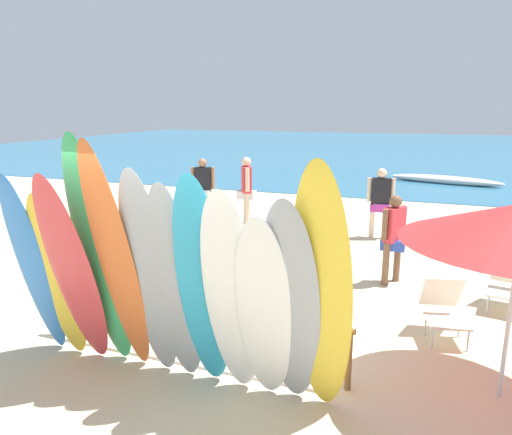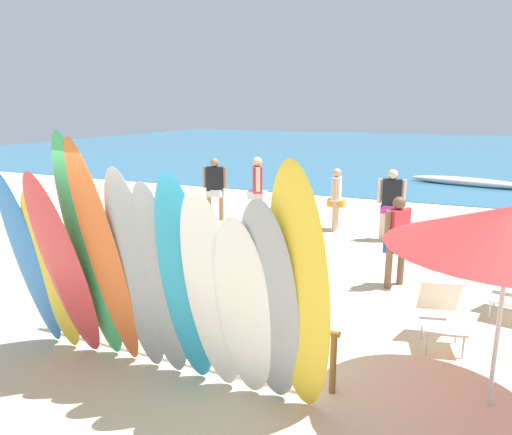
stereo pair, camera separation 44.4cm
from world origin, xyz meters
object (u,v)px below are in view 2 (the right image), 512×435
at_px(beach_chair_red, 441,311).
at_px(beachgoer_near_rack, 215,185).
at_px(surfboard_white_9, 244,313).
at_px(beachgoer_midbeach, 391,200).
at_px(surfboard_white_8, 213,297).
at_px(surfboard_blue_0, 30,263).
at_px(surfboard_green_3, 90,253).
at_px(distant_boat, 467,182).
at_px(surfboard_yellow_1, 52,274).
at_px(surfboard_grey_10, 270,308).
at_px(surfboard_grey_6, 161,285).
at_px(surfboard_orange_4, 105,260).
at_px(surfboard_teal_7, 186,285).
at_px(surfboard_grey_5, 136,275).
at_px(beach_umbrella, 511,227).
at_px(beachgoer_photographing, 397,235).
at_px(surfboard_yellow_11, 300,296).
at_px(surfboard_red_2, 65,270).
at_px(beachgoer_strolling, 257,186).
at_px(surfboard_rack, 179,312).
at_px(beachgoer_by_water, 336,195).

bearing_deg(beach_chair_red, beachgoer_near_rack, 127.84).
height_order(surfboard_white_9, beachgoer_midbeach, surfboard_white_9).
distance_m(surfboard_white_8, beach_chair_red, 3.10).
bearing_deg(beachgoer_midbeach, surfboard_blue_0, 55.27).
bearing_deg(beachgoer_near_rack, surfboard_green_3, -89.88).
height_order(surfboard_blue_0, distant_boat, surfboard_blue_0).
xyz_separation_m(surfboard_yellow_1, surfboard_grey_10, (2.75, -0.04, 0.07)).
bearing_deg(surfboard_grey_6, surfboard_grey_10, -1.55).
height_order(surfboard_blue_0, surfboard_orange_4, surfboard_orange_4).
bearing_deg(surfboard_grey_6, beach_chair_red, 39.49).
height_order(surfboard_green_3, surfboard_teal_7, surfboard_green_3).
xyz_separation_m(surfboard_white_8, beachgoer_midbeach, (0.76, 6.83, -0.21)).
bearing_deg(beachgoer_midbeach, surfboard_grey_5, 66.75).
xyz_separation_m(surfboard_green_3, beach_umbrella, (4.14, 0.95, 0.50)).
bearing_deg(beachgoer_photographing, surfboard_green_3, -2.49).
relative_size(beachgoer_near_rack, distant_boat, 0.38).
xyz_separation_m(surfboard_orange_4, surfboard_yellow_11, (2.18, 0.02, -0.06)).
bearing_deg(surfboard_red_2, beachgoer_midbeach, 67.66).
bearing_deg(beachgoer_near_rack, surfboard_yellow_1, -94.48).
bearing_deg(surfboard_grey_6, beachgoer_midbeach, 78.88).
xyz_separation_m(surfboard_blue_0, distant_boat, (4.90, 15.59, -0.98)).
bearing_deg(surfboard_grey_5, distant_boat, 77.65).
relative_size(surfboard_yellow_11, beachgoer_photographing, 1.71).
distance_m(surfboard_green_3, surfboard_grey_10, 2.17).
distance_m(surfboard_red_2, surfboard_teal_7, 1.52).
bearing_deg(surfboard_yellow_11, surfboard_green_3, -177.85).
xyz_separation_m(beachgoer_strolling, distant_boat, (4.93, 8.68, -0.84)).
bearing_deg(distant_boat, surfboard_grey_5, -102.15).
distance_m(surfboard_yellow_1, beachgoer_photographing, 5.20).
xyz_separation_m(surfboard_blue_0, surfboard_white_8, (2.50, -0.06, 0.00)).
relative_size(beachgoer_midbeach, beach_chair_red, 1.92).
bearing_deg(beachgoer_midbeach, beach_chair_red, 96.33).
bearing_deg(surfboard_green_3, beachgoer_photographing, 56.65).
distance_m(surfboard_grey_6, surfboard_grey_10, 1.24).
height_order(surfboard_grey_5, beach_umbrella, surfboard_grey_5).
relative_size(surfboard_yellow_1, surfboard_grey_10, 0.92).
height_order(surfboard_blue_0, surfboard_teal_7, surfboard_teal_7).
distance_m(surfboard_rack, surfboard_white_8, 1.15).
height_order(surfboard_yellow_11, beachgoer_midbeach, surfboard_yellow_11).
xyz_separation_m(surfboard_rack, surfboard_grey_6, (0.14, -0.53, 0.56)).
relative_size(surfboard_red_2, surfboard_green_3, 0.87).
distance_m(surfboard_orange_4, beachgoer_by_water, 7.26).
bearing_deg(surfboard_yellow_1, surfboard_yellow_11, 1.41).
relative_size(surfboard_blue_0, distant_boat, 0.54).
bearing_deg(surfboard_blue_0, beachgoer_near_rack, 106.00).
height_order(surfboard_rack, surfboard_grey_6, surfboard_grey_6).
relative_size(surfboard_green_3, surfboard_teal_7, 1.13).
bearing_deg(surfboard_red_2, surfboard_rack, 30.77).
xyz_separation_m(surfboard_red_2, beach_umbrella, (4.40, 1.07, 0.69)).
distance_m(surfboard_grey_6, beach_chair_red, 3.51).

